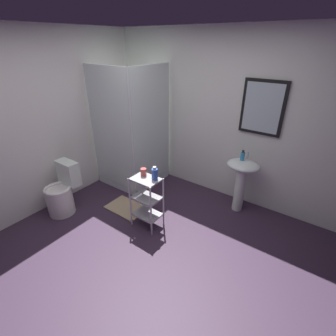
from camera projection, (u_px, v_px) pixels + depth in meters
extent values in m
cube|color=#362539|center=(141.00, 253.00, 3.03)|extent=(4.20, 4.20, 0.02)
cube|color=silver|center=(218.00, 118.00, 3.78)|extent=(4.20, 0.10, 2.50)
cube|color=black|center=(263.00, 108.00, 3.27)|extent=(0.56, 0.03, 0.72)
cube|color=silver|center=(262.00, 108.00, 3.25)|extent=(0.48, 0.01, 0.64)
cube|color=silver|center=(36.00, 126.00, 3.41)|extent=(0.10, 4.20, 2.50)
cube|color=white|center=(135.00, 176.00, 4.62)|extent=(0.90, 0.90, 0.10)
cube|color=silver|center=(111.00, 131.00, 3.83)|extent=(0.90, 0.02, 1.90)
cube|color=silver|center=(152.00, 129.00, 3.92)|extent=(0.02, 0.90, 1.90)
cylinder|color=silver|center=(132.00, 137.00, 3.60)|extent=(0.04, 0.04, 1.90)
cylinder|color=silver|center=(134.00, 173.00, 4.59)|extent=(0.08, 0.08, 0.00)
cylinder|color=white|center=(239.00, 190.00, 3.64)|extent=(0.15, 0.15, 0.68)
ellipsoid|color=white|center=(243.00, 165.00, 3.46)|extent=(0.46, 0.37, 0.13)
cylinder|color=silver|center=(248.00, 155.00, 3.49)|extent=(0.03, 0.03, 0.10)
cylinder|color=white|center=(60.00, 201.00, 3.63)|extent=(0.37, 0.37, 0.40)
torus|color=white|center=(57.00, 189.00, 3.53)|extent=(0.37, 0.37, 0.04)
cube|color=white|center=(68.00, 173.00, 3.61)|extent=(0.35, 0.17, 0.36)
cylinder|color=silver|center=(130.00, 203.00, 3.30)|extent=(0.02, 0.02, 0.74)
cylinder|color=silver|center=(151.00, 212.00, 3.12)|extent=(0.02, 0.02, 0.74)
cylinder|color=silver|center=(143.00, 194.00, 3.49)|extent=(0.02, 0.02, 0.74)
cylinder|color=silver|center=(163.00, 203.00, 3.30)|extent=(0.02, 0.02, 0.74)
cube|color=#99999E|center=(147.00, 214.00, 3.39)|extent=(0.36, 0.26, 0.02)
cube|color=#99999E|center=(147.00, 198.00, 3.27)|extent=(0.36, 0.26, 0.02)
cube|color=#99999E|center=(146.00, 179.00, 3.14)|extent=(0.36, 0.26, 0.02)
cylinder|color=#389ED1|center=(242.00, 156.00, 3.43)|extent=(0.06, 0.06, 0.12)
cylinder|color=black|center=(243.00, 151.00, 3.40)|extent=(0.03, 0.03, 0.03)
cylinder|color=#3658B8|center=(155.00, 174.00, 3.08)|extent=(0.08, 0.08, 0.15)
cylinder|color=white|center=(155.00, 168.00, 3.04)|extent=(0.04, 0.04, 0.03)
cylinder|color=#B24742|center=(144.00, 172.00, 3.18)|extent=(0.08, 0.08, 0.10)
cube|color=tan|center=(127.00, 208.00, 3.80)|extent=(0.60, 0.40, 0.02)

